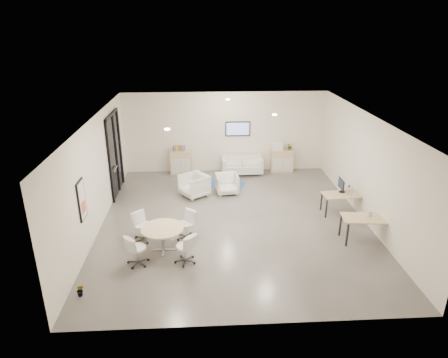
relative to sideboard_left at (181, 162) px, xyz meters
The scene contains 21 objects.
room_shell 4.76m from the sideboard_left, 67.22° to the right, with size 9.60×10.60×4.80m.
glass_door 2.97m from the sideboard_left, 141.05° to the right, with size 0.09×1.90×2.85m.
artwork 6.34m from the sideboard_left, 110.45° to the right, with size 0.05×0.54×1.04m.
wall_tv 2.63m from the sideboard_left, ahead, with size 0.98×0.06×0.58m.
ceiling_spots 4.65m from the sideboard_left, 65.12° to the right, with size 3.14×4.14×0.03m.
sideboard_left is the anchor object (origin of this frame).
sideboard_right 4.08m from the sideboard_left, ahead, with size 0.90×0.44×0.90m.
books 0.58m from the sideboard_left, behind, with size 0.48×0.14×0.22m.
printer 3.92m from the sideboard_left, ahead, with size 0.48×0.42×0.31m.
loveseat 2.44m from the sideboard_left, ahead, with size 1.62×0.84×0.60m.
blue_rug 2.18m from the sideboard_left, 35.93° to the right, with size 1.37×0.92×0.01m, color #305393.
armchair_left 2.34m from the sideboard_left, 76.38° to the right, with size 0.84×0.78×0.86m, color beige.
armchair_right 2.71m from the sideboard_left, 50.74° to the right, with size 0.75×0.70×0.77m, color beige.
desk_rear 6.56m from the sideboard_left, 36.63° to the right, with size 1.34×0.76×0.67m.
desk_front 7.75m from the sideboard_left, 46.32° to the right, with size 1.40×0.80×0.70m.
monitor 6.45m from the sideboard_left, 35.77° to the right, with size 0.20×0.50×0.44m.
round_table 5.84m from the sideboard_left, 92.22° to the right, with size 1.12×1.12×0.68m.
meeting_chairs 5.84m from the sideboard_left, 92.22° to the right, with size 2.02×2.02×0.82m.
plant_cabinet 4.42m from the sideboard_left, ahead, with size 0.26×0.29×0.23m, color #3F7F3F.
plant_floor 7.90m from the sideboard_left, 104.03° to the right, with size 0.17×0.32×0.14m, color #3F7F3F.
cup 7.77m from the sideboard_left, 45.37° to the right, with size 0.13×0.10×0.13m, color white.
Camera 1 is at (-0.93, -10.88, 5.72)m, focal length 32.00 mm.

